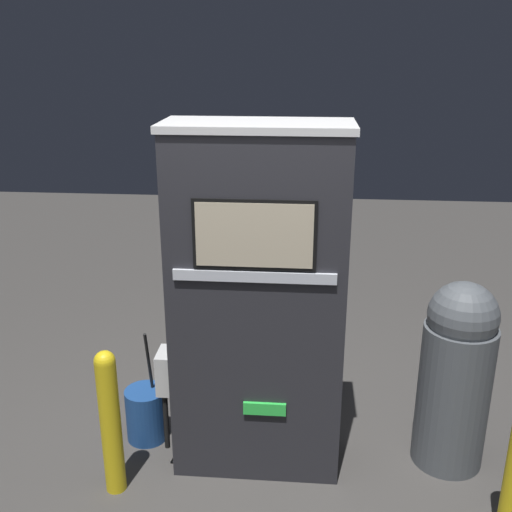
{
  "coord_description": "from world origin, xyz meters",
  "views": [
    {
      "loc": [
        0.26,
        -2.93,
        2.49
      ],
      "look_at": [
        0.0,
        0.11,
        1.4
      ],
      "focal_mm": 42.0,
      "sensor_mm": 36.0,
      "label": 1
    }
  ],
  "objects_px": {
    "gas_pump": "(257,306)",
    "safety_bollard": "(110,419)",
    "squeegee_bucket": "(146,414)",
    "trash_bin": "(456,374)"
  },
  "relations": [
    {
      "from": "safety_bollard",
      "to": "gas_pump",
      "type": "bearing_deg",
      "value": 23.41
    },
    {
      "from": "gas_pump",
      "to": "safety_bollard",
      "type": "relative_size",
      "value": 2.31
    },
    {
      "from": "gas_pump",
      "to": "safety_bollard",
      "type": "distance_m",
      "value": 1.05
    },
    {
      "from": "safety_bollard",
      "to": "squeegee_bucket",
      "type": "distance_m",
      "value": 0.58
    },
    {
      "from": "trash_bin",
      "to": "squeegee_bucket",
      "type": "xyz_separation_m",
      "value": [
        -1.94,
        0.06,
        -0.43
      ]
    },
    {
      "from": "squeegee_bucket",
      "to": "gas_pump",
      "type": "bearing_deg",
      "value": -11.17
    },
    {
      "from": "squeegee_bucket",
      "to": "trash_bin",
      "type": "bearing_deg",
      "value": -1.69
    },
    {
      "from": "gas_pump",
      "to": "squeegee_bucket",
      "type": "distance_m",
      "value": 1.16
    },
    {
      "from": "gas_pump",
      "to": "trash_bin",
      "type": "bearing_deg",
      "value": 4.31
    },
    {
      "from": "safety_bollard",
      "to": "squeegee_bucket",
      "type": "bearing_deg",
      "value": 83.02
    }
  ]
}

